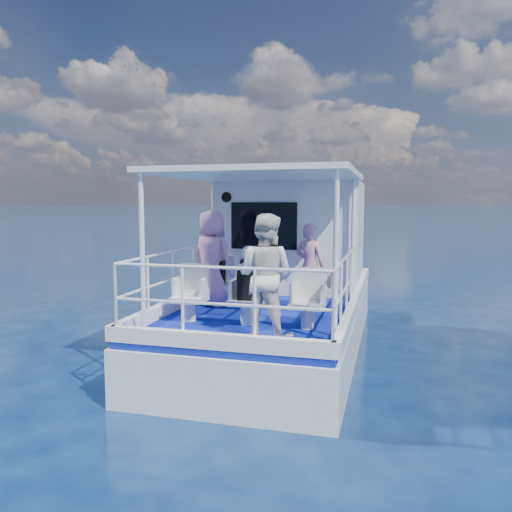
{
  "coord_description": "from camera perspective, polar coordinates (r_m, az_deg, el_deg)",
  "views": [
    {
      "loc": [
        2.02,
        -8.0,
        2.66
      ],
      "look_at": [
        -0.05,
        -0.4,
        1.84
      ],
      "focal_mm": 35.0,
      "sensor_mm": 36.0,
      "label": 1
    }
  ],
  "objects": [
    {
      "name": "backpack_port",
      "position": [
        8.75,
        -4.64,
        -1.86
      ],
      "size": [
        0.3,
        0.17,
        0.4
      ],
      "primitive_type": "cube",
      "color": "black",
      "rests_on": "seat_port_fwd"
    },
    {
      "name": "cabin",
      "position": [
        10.52,
        4.11,
        2.31
      ],
      "size": [
        2.85,
        2.0,
        2.2
      ],
      "primitive_type": "cube",
      "color": "white",
      "rests_on": "deck"
    },
    {
      "name": "seat_stbd_fwd",
      "position": [
        8.43,
        7.33,
        -4.87
      ],
      "size": [
        0.48,
        0.46,
        0.38
      ],
      "primitive_type": "cube",
      "color": "silver",
      "rests_on": "deck"
    },
    {
      "name": "seat_port_aft",
      "position": [
        7.66,
        -7.6,
        -5.97
      ],
      "size": [
        0.48,
        0.46,
        0.38
      ],
      "primitive_type": "cube",
      "color": "silver",
      "rests_on": "deck"
    },
    {
      "name": "backpack_center",
      "position": [
        7.22,
        -0.92,
        -3.36
      ],
      "size": [
        0.29,
        0.16,
        0.43
      ],
      "primitive_type": "cube",
      "color": "black",
      "rests_on": "seat_center_aft"
    },
    {
      "name": "passenger_stbd_fwd",
      "position": [
        8.42,
        6.18,
        -1.18
      ],
      "size": [
        0.61,
        0.5,
        1.45
      ],
      "primitive_type": "imported",
      "rotation": [
        0.0,
        0.0,
        2.82
      ],
      "color": "#C27D9D",
      "rests_on": "deck"
    },
    {
      "name": "canopy",
      "position": [
        8.08,
        0.7,
        9.32
      ],
      "size": [
        3.0,
        3.2,
        0.08
      ],
      "primitive_type": "cube",
      "color": "white",
      "rests_on": "cabin"
    },
    {
      "name": "deck",
      "position": [
        9.4,
        2.52,
        -5.19
      ],
      "size": [
        2.9,
        6.9,
        0.1
      ],
      "primitive_type": "cube",
      "color": "navy",
      "rests_on": "hull"
    },
    {
      "name": "seat_stbd_aft",
      "position": [
        7.17,
        5.89,
        -6.77
      ],
      "size": [
        0.48,
        0.46,
        0.38
      ],
      "primitive_type": "cube",
      "color": "silver",
      "rests_on": "deck"
    },
    {
      "name": "panda",
      "position": [
        7.18,
        -0.78,
        -0.17
      ],
      "size": [
        0.24,
        0.2,
        0.37
      ],
      "primitive_type": null,
      "color": "white",
      "rests_on": "backpack_center"
    },
    {
      "name": "seat_center_aft",
      "position": [
        7.36,
        -1.08,
        -6.4
      ],
      "size": [
        0.48,
        0.46,
        0.38
      ],
      "primitive_type": "cube",
      "color": "silver",
      "rests_on": "deck"
    },
    {
      "name": "seat_port_fwd",
      "position": [
        8.85,
        -4.33,
        -4.32
      ],
      "size": [
        0.48,
        0.46,
        0.38
      ],
      "primitive_type": "cube",
      "color": "silver",
      "rests_on": "deck"
    },
    {
      "name": "railings",
      "position": [
        7.8,
        -0.01,
        -3.38
      ],
      "size": [
        2.84,
        3.59,
        1.0
      ],
      "primitive_type": null,
      "color": "white",
      "rests_on": "deck"
    },
    {
      "name": "seat_center_fwd",
      "position": [
        8.59,
        1.35,
        -4.61
      ],
      "size": [
        0.48,
        0.46,
        0.38
      ],
      "primitive_type": "cube",
      "color": "silver",
      "rests_on": "deck"
    },
    {
      "name": "passenger_port_fwd",
      "position": [
        8.69,
        -5.06,
        -0.25
      ],
      "size": [
        0.73,
        0.63,
        1.66
      ],
      "primitive_type": "imported",
      "rotation": [
        0.0,
        0.0,
        2.79
      ],
      "color": "pink",
      "rests_on": "deck"
    },
    {
      "name": "hull",
      "position": [
        9.6,
        2.5,
        -10.17
      ],
      "size": [
        3.0,
        7.0,
        1.6
      ],
      "primitive_type": "cube",
      "color": "white",
      "rests_on": "ground"
    },
    {
      "name": "compact_camera",
      "position": [
        8.72,
        -4.77,
        -0.37
      ],
      "size": [
        0.1,
        0.06,
        0.06
      ],
      "primitive_type": "cube",
      "color": "black",
      "rests_on": "backpack_port"
    },
    {
      "name": "ground",
      "position": [
        8.67,
        1.01,
        -11.94
      ],
      "size": [
        2000.0,
        2000.0,
        0.0
      ],
      "primitive_type": "plane",
      "color": "#08193F",
      "rests_on": "ground"
    },
    {
      "name": "passenger_stbd_aft",
      "position": [
        6.58,
        1.03,
        -2.28
      ],
      "size": [
        0.9,
        0.76,
        1.65
      ],
      "primitive_type": "imported",
      "rotation": [
        0.0,
        0.0,
        2.95
      ],
      "color": "silver",
      "rests_on": "deck"
    },
    {
      "name": "canopy_posts",
      "position": [
        8.04,
        0.6,
        1.21
      ],
      "size": [
        2.77,
        2.97,
        2.2
      ],
      "color": "white",
      "rests_on": "deck"
    }
  ]
}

